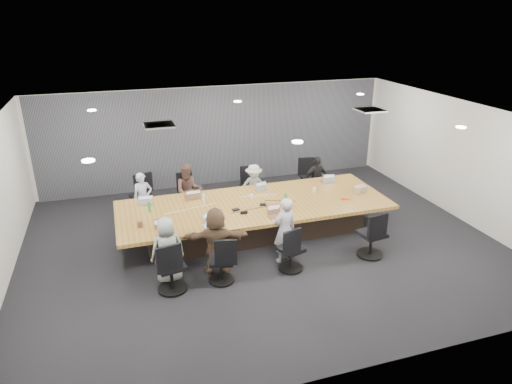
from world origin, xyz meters
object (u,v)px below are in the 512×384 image
object	(u,v)px
laptop_1	(193,196)
bottle_green_left	(149,207)
chair_1	(187,197)
chair_2	(250,190)
mug_brown	(140,224)
laptop_5	(210,225)
chair_4	(171,270)
snack_packet	(345,198)
chair_5	(221,264)
laptop_4	(163,232)
person_3	(316,179)
chair_0	(143,200)
chair_6	(291,253)
person_5	(216,241)
bottle_green_right	(286,199)
chair_3	(310,181)
person_0	(143,198)
canvas_bag	(360,189)
stapler	(244,213)
laptop_0	(145,202)
person_1	(189,191)
conference_table	(255,217)
chair_7	(371,237)
person_6	(285,230)
bottle_clear	(204,199)
laptop_6	(275,216)
laptop_2	(261,188)
person_2	(254,187)
person_4	(168,250)

from	to	relation	value
laptop_1	bottle_green_left	bearing A→B (deg)	24.56
chair_1	chair_2	size ratio (longest dim) A/B	1.00
mug_brown	laptop_5	bearing A→B (deg)	-15.17
chair_4	snack_packet	world-z (taller)	chair_4
chair_5	laptop_4	size ratio (longest dim) A/B	2.44
laptop_1	person_3	size ratio (longest dim) A/B	0.29
chair_2	laptop_4	bearing A→B (deg)	41.44
chair_0	chair_6	world-z (taller)	chair_0
chair_0	chair_5	xyz separation A→B (m)	(1.13, -3.40, -0.06)
person_5	bottle_green_left	distance (m)	1.94
bottle_green_right	chair_3	bearing A→B (deg)	52.75
person_0	canvas_bag	world-z (taller)	person_0
person_5	person_0	bearing A→B (deg)	-54.79
chair_2	chair_1	bearing A→B (deg)	-3.37
stapler	bottle_green_left	bearing A→B (deg)	161.74
laptop_0	person_1	distance (m)	1.22
conference_table	person_5	size ratio (longest dim) A/B	4.45
bottle_green_right	stapler	size ratio (longest dim) A/B	1.64
person_5	canvas_bag	size ratio (longest dim) A/B	4.81
chair_4	person_0	world-z (taller)	person_0
chair_7	person_6	xyz separation A→B (m)	(-1.77, 0.35, 0.27)
chair_7	bottle_clear	xyz separation A→B (m)	(-3.05, 2.03, 0.43)
person_0	laptop_6	size ratio (longest dim) A/B	4.24
chair_3	laptop_2	xyz separation A→B (m)	(-1.72, -0.90, 0.33)
person_5	snack_packet	distance (m)	3.37
person_2	laptop_0	bearing A→B (deg)	-162.84
chair_6	bottle_clear	world-z (taller)	bottle_clear
person_2	canvas_bag	xyz separation A→B (m)	(2.17, -1.47, 0.23)
laptop_2	person_5	distance (m)	2.68
laptop_1	mug_brown	size ratio (longest dim) A/B	2.91
laptop_1	snack_packet	distance (m)	3.49
mug_brown	stapler	distance (m)	2.14
person_3	snack_packet	size ratio (longest dim) A/B	6.77
conference_table	chair_1	xyz separation A→B (m)	(-1.25, 1.70, -0.04)
person_4	laptop_1	bearing A→B (deg)	-117.18
chair_7	laptop_0	distance (m)	4.98
person_0	bottle_green_right	world-z (taller)	person_0
person_2	person_1	bearing A→B (deg)	-174.22
chair_0	person_2	size ratio (longest dim) A/B	0.74
person_3	bottle_green_right	size ratio (longest dim) A/B	4.82
laptop_2	mug_brown	size ratio (longest dim) A/B	2.35
person_3	bottle_green_left	world-z (taller)	person_3
canvas_bag	snack_packet	distance (m)	0.61
laptop_1	bottle_clear	distance (m)	0.51
chair_6	person_5	xyz separation A→B (m)	(-1.39, 0.35, 0.30)
laptop_4	person_3	bearing A→B (deg)	29.30
chair_1	laptop_1	size ratio (longest dim) A/B	2.08
chair_3	chair_4	world-z (taller)	chair_4
bottle_green_right	canvas_bag	size ratio (longest dim) A/B	0.90
person_3	bottle_green_right	xyz separation A→B (m)	(-1.49, -1.61, 0.26)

